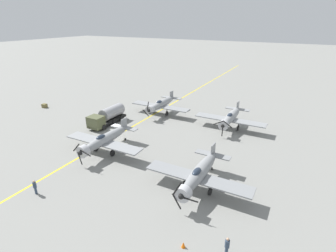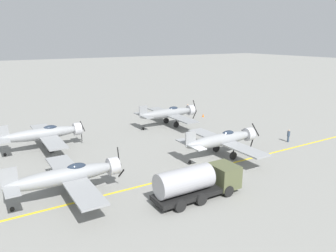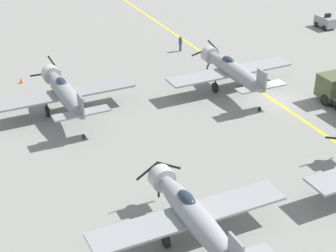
% 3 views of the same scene
% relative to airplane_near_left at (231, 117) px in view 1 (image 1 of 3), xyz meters
% --- Properties ---
extents(ground_plane, '(400.00, 400.00, 0.00)m').
position_rel_airplane_near_left_xyz_m(ground_plane, '(15.35, 13.16, -2.01)').
color(ground_plane, gray).
extents(taxiway_stripe, '(0.30, 160.00, 0.01)m').
position_rel_airplane_near_left_xyz_m(taxiway_stripe, '(15.35, 13.16, -2.01)').
color(taxiway_stripe, yellow).
rests_on(taxiway_stripe, ground).
extents(airplane_near_left, '(12.00, 9.98, 3.65)m').
position_rel_airplane_near_left_xyz_m(airplane_near_left, '(0.00, 0.00, 0.00)').
color(airplane_near_left, gray).
rests_on(airplane_near_left, ground).
extents(airplane_mid_left, '(12.00, 9.98, 3.65)m').
position_rel_airplane_near_left_xyz_m(airplane_mid_left, '(-1.82, 18.94, 0.00)').
color(airplane_mid_left, gray).
rests_on(airplane_mid_left, ground).
extents(airplane_near_center, '(12.00, 9.98, 3.78)m').
position_rel_airplane_near_left_xyz_m(airplane_near_center, '(14.18, -0.83, 0.00)').
color(airplane_near_center, gray).
rests_on(airplane_near_center, ground).
extents(airplane_mid_center, '(12.00, 9.98, 3.65)m').
position_rel_airplane_near_left_xyz_m(airplane_mid_center, '(13.07, 17.07, 0.00)').
color(airplane_mid_center, gray).
rests_on(airplane_mid_center, ground).
extents(fuel_tanker, '(2.68, 8.00, 2.98)m').
position_rel_airplane_near_left_xyz_m(fuel_tanker, '(19.94, 8.51, -0.50)').
color(fuel_tanker, black).
rests_on(fuel_tanker, ground).
extents(ground_crew_walking, '(0.39, 0.39, 1.77)m').
position_rel_airplane_near_left_xyz_m(ground_crew_walking, '(-7.13, 26.08, -1.04)').
color(ground_crew_walking, '#334256').
rests_on(ground_crew_walking, ground).
extents(ground_crew_inspecting, '(0.37, 0.37, 1.68)m').
position_rel_airplane_near_left_xyz_m(ground_crew_inspecting, '(13.44, 28.04, -1.09)').
color(ground_crew_inspecting, '#334256').
rests_on(ground_crew_inspecting, ground).
extents(supply_crate_by_tanker, '(1.02, 0.87, 0.81)m').
position_rel_airplane_near_left_xyz_m(supply_crate_by_tanker, '(38.19, 7.46, -1.61)').
color(supply_crate_by_tanker, brown).
rests_on(supply_crate_by_tanker, ground).
extents(traffic_cone, '(0.36, 0.36, 0.55)m').
position_rel_airplane_near_left_xyz_m(traffic_cone, '(-3.76, 27.03, -1.74)').
color(traffic_cone, orange).
rests_on(traffic_cone, ground).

